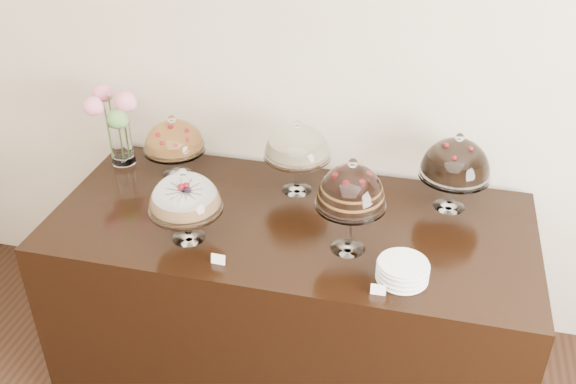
% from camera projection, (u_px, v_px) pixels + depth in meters
% --- Properties ---
extents(wall_back, '(5.00, 0.04, 3.00)m').
position_uv_depth(wall_back, '(383.00, 59.00, 3.01)').
color(wall_back, beige).
rests_on(wall_back, ground).
extents(display_counter, '(2.20, 1.00, 0.90)m').
position_uv_depth(display_counter, '(290.00, 295.00, 3.17)').
color(display_counter, black).
rests_on(display_counter, ground).
extents(cake_stand_sugar_sponge, '(0.32, 0.32, 0.35)m').
position_uv_depth(cake_stand_sugar_sponge, '(185.00, 196.00, 2.71)').
color(cake_stand_sugar_sponge, white).
rests_on(cake_stand_sugar_sponge, display_counter).
extents(cake_stand_choco_layer, '(0.29, 0.29, 0.44)m').
position_uv_depth(cake_stand_choco_layer, '(351.00, 190.00, 2.60)').
color(cake_stand_choco_layer, white).
rests_on(cake_stand_choco_layer, display_counter).
extents(cake_stand_cheesecake, '(0.33, 0.33, 0.38)m').
position_uv_depth(cake_stand_cheesecake, '(297.00, 145.00, 3.03)').
color(cake_stand_cheesecake, white).
rests_on(cake_stand_cheesecake, display_counter).
extents(cake_stand_dark_choco, '(0.33, 0.33, 0.39)m').
position_uv_depth(cake_stand_dark_choco, '(456.00, 161.00, 2.90)').
color(cake_stand_dark_choco, white).
rests_on(cake_stand_dark_choco, display_counter).
extents(cake_stand_fruit_tart, '(0.31, 0.31, 0.33)m').
position_uv_depth(cake_stand_fruit_tart, '(174.00, 138.00, 3.19)').
color(cake_stand_fruit_tart, white).
rests_on(cake_stand_fruit_tart, display_counter).
extents(flower_vase, '(0.27, 0.26, 0.41)m').
position_uv_depth(flower_vase, '(116.00, 119.00, 3.26)').
color(flower_vase, white).
rests_on(flower_vase, display_counter).
extents(plate_stack, '(0.20, 0.20, 0.08)m').
position_uv_depth(plate_stack, '(403.00, 271.00, 2.55)').
color(plate_stack, white).
rests_on(plate_stack, display_counter).
extents(price_card_left, '(0.06, 0.02, 0.04)m').
position_uv_depth(price_card_left, '(218.00, 259.00, 2.65)').
color(price_card_left, white).
rests_on(price_card_left, display_counter).
extents(price_card_right, '(0.06, 0.02, 0.04)m').
position_uv_depth(price_card_right, '(378.00, 290.00, 2.49)').
color(price_card_right, white).
rests_on(price_card_right, display_counter).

